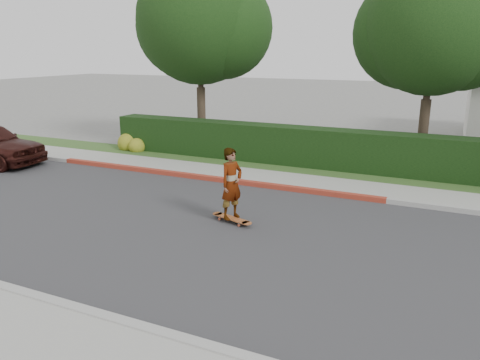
# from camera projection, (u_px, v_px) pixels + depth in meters

# --- Properties ---
(ground) EXTENTS (120.00, 120.00, 0.00)m
(ground) POSITION_uv_depth(u_px,v_px,m) (312.00, 251.00, 10.21)
(ground) COLOR slate
(ground) RESTS_ON ground
(road) EXTENTS (60.00, 8.00, 0.01)m
(road) POSITION_uv_depth(u_px,v_px,m) (312.00, 251.00, 10.21)
(road) COLOR #2D2D30
(road) RESTS_ON ground
(curb_near) EXTENTS (60.00, 0.20, 0.15)m
(curb_near) POSITION_uv_depth(u_px,v_px,m) (230.00, 355.00, 6.60)
(curb_near) COLOR #9E9E99
(curb_near) RESTS_ON ground
(curb_far) EXTENTS (60.00, 0.20, 0.15)m
(curb_far) POSITION_uv_depth(u_px,v_px,m) (352.00, 196.00, 13.78)
(curb_far) COLOR #9E9E99
(curb_far) RESTS_ON ground
(curb_red_section) EXTENTS (12.00, 0.21, 0.15)m
(curb_red_section) POSITION_uv_depth(u_px,v_px,m) (203.00, 177.00, 15.79)
(curb_red_section) COLOR maroon
(curb_red_section) RESTS_ON ground
(sidewalk_far) EXTENTS (60.00, 1.60, 0.12)m
(sidewalk_far) POSITION_uv_depth(u_px,v_px,m) (358.00, 189.00, 14.57)
(sidewalk_far) COLOR gray
(sidewalk_far) RESTS_ON ground
(planting_strip) EXTENTS (60.00, 1.60, 0.10)m
(planting_strip) POSITION_uv_depth(u_px,v_px,m) (367.00, 177.00, 15.97)
(planting_strip) COLOR #2D4C1E
(planting_strip) RESTS_ON ground
(hedge) EXTENTS (15.00, 1.00, 1.50)m
(hedge) POSITION_uv_depth(u_px,v_px,m) (290.00, 146.00, 17.52)
(hedge) COLOR black
(hedge) RESTS_ON ground
(flowering_shrub) EXTENTS (1.40, 1.00, 0.90)m
(flowering_shrub) POSITION_uv_depth(u_px,v_px,m) (131.00, 144.00, 20.05)
(flowering_shrub) COLOR #2D4C19
(flowering_shrub) RESTS_ON ground
(tree_left) EXTENTS (5.99, 5.21, 8.00)m
(tree_left) POSITION_uv_depth(u_px,v_px,m) (201.00, 24.00, 19.43)
(tree_left) COLOR #33261C
(tree_left) RESTS_ON ground
(tree_center) EXTENTS (5.66, 4.84, 7.44)m
(tree_center) POSITION_uv_depth(u_px,v_px,m) (434.00, 30.00, 16.33)
(tree_center) COLOR #33261C
(tree_center) RESTS_ON ground
(skateboard) EXTENTS (1.28, 0.62, 0.12)m
(skateboard) POSITION_uv_depth(u_px,v_px,m) (232.00, 219.00, 11.85)
(skateboard) COLOR #C25635
(skateboard) RESTS_ON ground
(skateboarder) EXTENTS (0.64, 0.77, 1.81)m
(skateboarder) POSITION_uv_depth(u_px,v_px,m) (232.00, 184.00, 11.60)
(skateboarder) COLOR white
(skateboarder) RESTS_ON skateboard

